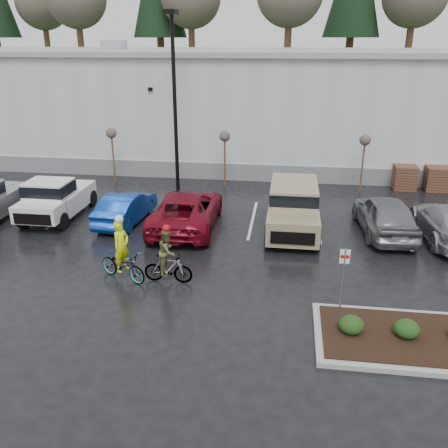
# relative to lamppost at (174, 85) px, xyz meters

# --- Properties ---
(ground) EXTENTS (120.00, 120.00, 0.00)m
(ground) POSITION_rel_lamppost_xyz_m (4.00, -12.00, -5.69)
(ground) COLOR black
(ground) RESTS_ON ground
(warehouse) EXTENTS (60.50, 15.50, 7.20)m
(warehouse) POSITION_rel_lamppost_xyz_m (4.00, 9.99, -2.04)
(warehouse) COLOR silver
(warehouse) RESTS_ON ground
(wooded_ridge) EXTENTS (80.00, 25.00, 6.00)m
(wooded_ridge) POSITION_rel_lamppost_xyz_m (4.00, 33.00, -2.69)
(wooded_ridge) COLOR #1D3C19
(wooded_ridge) RESTS_ON ground
(lamppost) EXTENTS (0.50, 1.00, 9.22)m
(lamppost) POSITION_rel_lamppost_xyz_m (0.00, 0.00, 0.00)
(lamppost) COLOR black
(lamppost) RESTS_ON ground
(sapling_west) EXTENTS (0.60, 0.60, 3.20)m
(sapling_west) POSITION_rel_lamppost_xyz_m (-4.00, 1.00, -2.96)
(sapling_west) COLOR #46281C
(sapling_west) RESTS_ON ground
(sapling_mid) EXTENTS (0.60, 0.60, 3.20)m
(sapling_mid) POSITION_rel_lamppost_xyz_m (2.50, 1.00, -2.96)
(sapling_mid) COLOR #46281C
(sapling_mid) RESTS_ON ground
(sapling_east) EXTENTS (0.60, 0.60, 3.20)m
(sapling_east) POSITION_rel_lamppost_xyz_m (10.00, 1.00, -2.96)
(sapling_east) COLOR #46281C
(sapling_east) RESTS_ON ground
(pallet_stack_a) EXTENTS (1.20, 1.20, 1.35)m
(pallet_stack_a) POSITION_rel_lamppost_xyz_m (12.50, 2.00, -5.01)
(pallet_stack_a) COLOR #46281C
(pallet_stack_a) RESTS_ON ground
(pallet_stack_b) EXTENTS (1.20, 1.20, 1.35)m
(pallet_stack_b) POSITION_rel_lamppost_xyz_m (14.20, 2.00, -5.01)
(pallet_stack_b) COLOR #46281C
(pallet_stack_b) RESTS_ON ground
(shrub_a) EXTENTS (0.70, 0.70, 0.52)m
(shrub_a) POSITION_rel_lamppost_xyz_m (8.00, -13.00, -5.27)
(shrub_a) COLOR #163412
(shrub_a) RESTS_ON curb_island
(shrub_b) EXTENTS (0.70, 0.70, 0.52)m
(shrub_b) POSITION_rel_lamppost_xyz_m (9.50, -13.00, -5.27)
(shrub_b) COLOR #163412
(shrub_b) RESTS_ON curb_island
(fire_lane_sign) EXTENTS (0.30, 0.05, 2.20)m
(fire_lane_sign) POSITION_rel_lamppost_xyz_m (7.80, -11.80, -4.28)
(fire_lane_sign) COLOR gray
(fire_lane_sign) RESTS_ON ground
(pickup_white) EXTENTS (2.10, 5.20, 1.96)m
(pickup_white) POSITION_rel_lamppost_xyz_m (-4.62, -4.66, -4.71)
(pickup_white) COLOR silver
(pickup_white) RESTS_ON ground
(car_blue) EXTENTS (1.83, 4.38, 1.41)m
(car_blue) POSITION_rel_lamppost_xyz_m (-1.24, -5.10, -4.98)
(car_blue) COLOR #0E399B
(car_blue) RESTS_ON ground
(car_red) EXTENTS (2.79, 5.86, 1.62)m
(car_red) POSITION_rel_lamppost_xyz_m (1.65, -5.31, -4.88)
(car_red) COLOR maroon
(car_red) RESTS_ON ground
(suv_tan) EXTENTS (2.20, 5.10, 2.06)m
(suv_tan) POSITION_rel_lamppost_xyz_m (6.33, -5.27, -4.66)
(suv_tan) COLOR #9A8D68
(suv_tan) RESTS_ON ground
(car_grey) EXTENTS (2.38, 5.12, 1.70)m
(car_grey) POSITION_rel_lamppost_xyz_m (10.25, -4.87, -4.84)
(car_grey) COLOR slate
(car_grey) RESTS_ON ground
(cyclist_hivis) EXTENTS (2.09, 1.45, 2.40)m
(cyclist_hivis) POSITION_rel_lamppost_xyz_m (0.48, -10.50, -4.95)
(cyclist_hivis) COLOR #3F3F44
(cyclist_hivis) RESTS_ON ground
(cyclist_olive) EXTENTS (1.65, 0.79, 2.13)m
(cyclist_olive) POSITION_rel_lamppost_xyz_m (2.10, -10.50, -4.90)
(cyclist_olive) COLOR #3F3F44
(cyclist_olive) RESTS_ON ground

